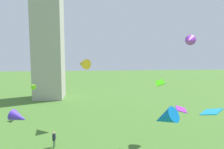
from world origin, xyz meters
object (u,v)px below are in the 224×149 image
kite_flying_2 (35,86)px  kite_flying_8 (160,83)px  kite_flying_7 (19,117)px  kite_flying_0 (211,112)px  kite_flying_6 (165,118)px  kite_flying_1 (190,40)px  kite_flying_4 (181,109)px  kite_flying_5 (83,64)px  person_1 (54,139)px

kite_flying_2 → kite_flying_8: 19.27m
kite_flying_2 → kite_flying_7: (1.55, -11.10, -1.33)m
kite_flying_0 → kite_flying_6: bearing=102.1°
kite_flying_1 → kite_flying_8: bearing=-123.8°
kite_flying_4 → kite_flying_8: size_ratio=1.10×
kite_flying_7 → kite_flying_1: bearing=-63.5°
kite_flying_7 → kite_flying_4: bearing=-79.4°
kite_flying_5 → kite_flying_6: kite_flying_5 is taller
kite_flying_2 → kite_flying_5: bearing=-59.8°
person_1 → kite_flying_5: (2.86, 6.96, 7.65)m
kite_flying_0 → kite_flying_4: 2.63m
kite_flying_6 → kite_flying_8: (2.88, 9.02, 0.93)m
kite_flying_2 → kite_flying_5: kite_flying_5 is taller
kite_flying_0 → kite_flying_2: 24.44m
kite_flying_4 → kite_flying_1: bearing=-15.1°
kite_flying_6 → kite_flying_1: bearing=-161.4°
kite_flying_5 → kite_flying_8: kite_flying_5 is taller
kite_flying_5 → kite_flying_6: bearing=76.8°
kite_flying_6 → kite_flying_8: size_ratio=1.46×
kite_flying_0 → kite_flying_5: 16.99m
kite_flying_6 → kite_flying_8: bearing=-145.9°
person_1 → kite_flying_7: 4.30m
kite_flying_8 → kite_flying_4: bearing=24.4°
person_1 → kite_flying_1: 19.16m
kite_flying_2 → kite_flying_1: bearing=-58.5°
kite_flying_0 → kite_flying_1: kite_flying_1 is taller
person_1 → kite_flying_0: (14.62, -4.72, 3.90)m
kite_flying_0 → kite_flying_6: (-5.88, -4.13, 1.03)m
kite_flying_2 → kite_flying_8: bearing=-68.1°
kite_flying_5 → kite_flying_6: (5.88, -15.80, -2.72)m
kite_flying_1 → kite_flying_8: kite_flying_1 is taller
person_1 → kite_flying_7: kite_flying_7 is taller
kite_flying_4 → kite_flying_6: (-3.93, -5.88, 1.23)m
kite_flying_4 → kite_flying_6: size_ratio=0.75×
kite_flying_6 → kite_flying_7: size_ratio=0.96×
kite_flying_2 → kite_flying_6: (13.47, -19.06, 0.86)m
person_1 → kite_flying_2: size_ratio=1.07×
kite_flying_0 → kite_flying_1: bearing=-33.0°
kite_flying_0 → kite_flying_7: 18.24m
kite_flying_1 → person_1: bearing=-139.6°
person_1 → kite_flying_5: kite_flying_5 is taller
kite_flying_7 → kite_flying_8: kite_flying_8 is taller
kite_flying_4 → kite_flying_5: bearing=62.1°
kite_flying_1 → kite_flying_6: kite_flying_1 is taller
kite_flying_0 → kite_flying_4: (-1.95, 1.75, -0.20)m
kite_flying_4 → kite_flying_8: kite_flying_8 is taller
person_1 → kite_flying_8: kite_flying_8 is taller
kite_flying_1 → kite_flying_4: (-3.13, -4.90, -6.96)m
kite_flying_2 → kite_flying_4: 21.83m
kite_flying_1 → kite_flying_7: kite_flying_1 is taller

